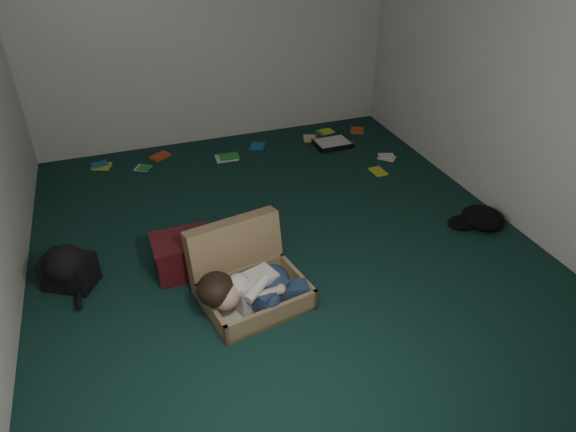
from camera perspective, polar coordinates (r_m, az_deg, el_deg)
floor at (r=4.32m, az=-0.67°, el=-2.88°), size 4.50×4.50×0.00m
wall_back at (r=5.81m, az=-8.57°, el=20.40°), size 4.50×0.00×4.50m
wall_front at (r=1.98m, az=21.20°, el=-8.02°), size 4.50×0.00×4.50m
wall_right at (r=4.73m, az=23.68°, el=15.23°), size 0.00×4.50×4.50m
suitcase at (r=3.73m, az=-4.58°, el=-6.74°), size 0.82×0.81×0.52m
person at (r=3.56m, az=-4.04°, el=-8.05°), size 0.79×0.39×0.32m
maroon_bin at (r=4.00m, az=-11.57°, el=-4.24°), size 0.45×0.35×0.30m
backpack at (r=4.14m, az=-23.20°, el=-5.57°), size 0.57×0.53×0.27m
clothing_pile at (r=4.81m, az=20.10°, el=-0.02°), size 0.50×0.43×0.14m
paper_tray at (r=5.97m, az=4.94°, el=8.04°), size 0.41×0.31×0.06m
book_scatter at (r=5.81m, az=-1.55°, el=7.23°), size 3.18×1.33×0.02m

